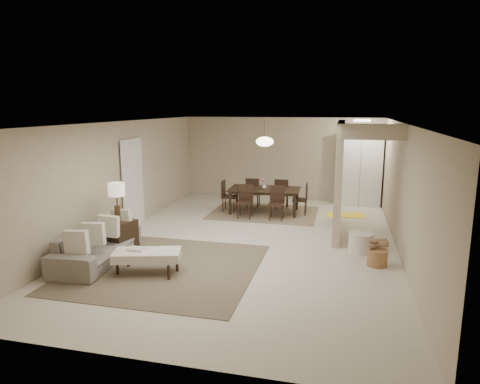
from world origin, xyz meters
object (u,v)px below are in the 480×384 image
(ottoman_bench, at_px, (147,255))
(round_pouf, at_px, (361,242))
(wicker_basket, at_px, (377,258))
(pantry_cabinet, at_px, (360,169))
(sofa, at_px, (97,245))
(dining_table, at_px, (264,201))
(side_table, at_px, (119,235))

(ottoman_bench, relative_size, round_pouf, 2.46)
(ottoman_bench, height_order, wicker_basket, ottoman_bench)
(pantry_cabinet, height_order, ottoman_bench, pantry_cabinet)
(pantry_cabinet, bearing_deg, ottoman_bench, -120.33)
(round_pouf, bearing_deg, sofa, -160.13)
(pantry_cabinet, relative_size, dining_table, 1.12)
(ottoman_bench, relative_size, wicker_basket, 3.43)
(round_pouf, bearing_deg, dining_table, 132.54)
(ottoman_bench, bearing_deg, sofa, 149.29)
(ottoman_bench, height_order, round_pouf, ottoman_bench)
(dining_table, bearing_deg, side_table, -123.89)
(sofa, height_order, ottoman_bench, sofa)
(side_table, xyz_separation_m, wicker_basket, (4.95, 0.31, -0.15))
(side_table, bearing_deg, pantry_cabinet, 47.94)
(side_table, relative_size, dining_table, 0.32)
(pantry_cabinet, relative_size, round_pouf, 4.24)
(sofa, relative_size, round_pouf, 4.32)
(side_table, distance_m, wicker_basket, 4.96)
(pantry_cabinet, relative_size, ottoman_bench, 1.72)
(pantry_cabinet, relative_size, sofa, 0.98)
(round_pouf, bearing_deg, wicker_basket, -69.26)
(pantry_cabinet, distance_m, wicker_basket, 5.04)
(sofa, xyz_separation_m, dining_table, (2.31, 4.36, 0.02))
(ottoman_bench, distance_m, side_table, 1.47)
(side_table, xyz_separation_m, round_pouf, (4.68, 1.01, -0.11))
(pantry_cabinet, relative_size, side_table, 3.47)
(wicker_basket, bearing_deg, dining_table, 128.81)
(sofa, xyz_separation_m, wicker_basket, (5.00, 1.01, -0.16))
(sofa, distance_m, ottoman_bench, 1.18)
(round_pouf, relative_size, wicker_basket, 1.39)
(dining_table, bearing_deg, pantry_cabinet, 30.58)
(side_table, relative_size, wicker_basket, 1.70)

